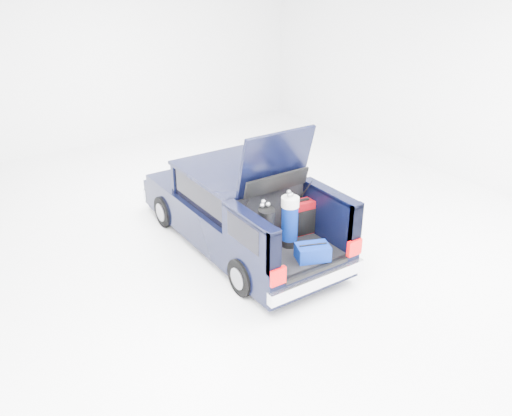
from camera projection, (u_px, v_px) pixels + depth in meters
ground at (241, 244)px, 9.99m from camera, size 14.00×14.00×0.00m
car at (237, 209)px, 9.78m from camera, size 1.87×4.65×2.47m
red_suitcase at (302, 217)px, 9.01m from camera, size 0.40×0.28×0.62m
black_golf_bag at (265, 232)px, 8.28m from camera, size 0.35×0.43×0.94m
blue_golf_bag at (290, 221)px, 8.58m from camera, size 0.30×0.30×0.95m
blue_duffel at (313, 252)px, 8.31m from camera, size 0.59×0.49×0.27m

